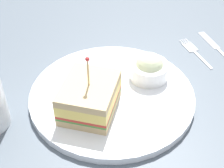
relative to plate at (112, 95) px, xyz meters
The scene contains 6 objects.
ground_plane 1.67cm from the plate, ahead, with size 106.68×106.68×2.00cm, color #4C5660.
plate is the anchor object (origin of this frame).
sandwich_half_center 6.53cm from the plate, 145.99° to the right, with size 12.28×13.00×10.79cm.
coleslaw_bowl 8.60cm from the plate, 18.13° to the left, with size 7.18×7.18×5.17cm.
fork 23.16cm from the plate, 26.33° to the left, with size 2.58×11.68×0.35cm.
knife 28.13cm from the plate, 22.11° to the left, with size 1.96×13.64×0.35cm.
Camera 1 is at (-11.47, -43.61, 41.39)cm, focal length 54.17 mm.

